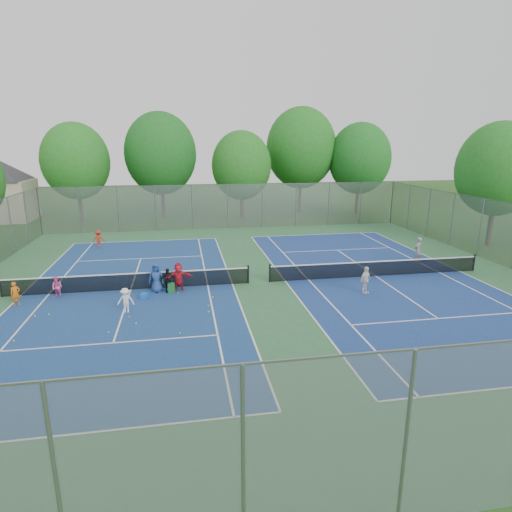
{
  "coord_description": "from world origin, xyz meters",
  "views": [
    {
      "loc": [
        -4.1,
        -22.5,
        7.66
      ],
      "look_at": [
        0.0,
        1.0,
        1.3
      ],
      "focal_mm": 30.0,
      "sensor_mm": 36.0,
      "label": 1
    }
  ],
  "objects_px": {
    "ball_hopper": "(171,288)",
    "net_right": "(376,269)",
    "net_left": "(130,282)",
    "instructor": "(418,250)",
    "ball_crate": "(144,296)"
  },
  "relations": [
    {
      "from": "ball_crate",
      "to": "instructor",
      "type": "bearing_deg",
      "value": 12.32
    },
    {
      "from": "net_left",
      "to": "instructor",
      "type": "height_order",
      "value": "instructor"
    },
    {
      "from": "ball_crate",
      "to": "net_right",
      "type": "bearing_deg",
      "value": 6.52
    },
    {
      "from": "net_right",
      "to": "ball_crate",
      "type": "xyz_separation_m",
      "value": [
        -13.17,
        -1.51,
        -0.31
      ]
    },
    {
      "from": "net_right",
      "to": "instructor",
      "type": "xyz_separation_m",
      "value": [
        3.89,
        2.22,
        0.41
      ]
    },
    {
      "from": "net_right",
      "to": "net_left",
      "type": "bearing_deg",
      "value": 180.0
    },
    {
      "from": "net_left",
      "to": "ball_hopper",
      "type": "bearing_deg",
      "value": -22.43
    },
    {
      "from": "ball_hopper",
      "to": "net_right",
      "type": "bearing_deg",
      "value": 4.34
    },
    {
      "from": "net_right",
      "to": "instructor",
      "type": "bearing_deg",
      "value": 29.71
    },
    {
      "from": "net_left",
      "to": "ball_hopper",
      "type": "xyz_separation_m",
      "value": [
        2.17,
        -0.9,
        -0.18
      ]
    },
    {
      "from": "net_left",
      "to": "net_right",
      "type": "height_order",
      "value": "same"
    },
    {
      "from": "net_left",
      "to": "net_right",
      "type": "relative_size",
      "value": 1.0
    },
    {
      "from": "net_left",
      "to": "ball_hopper",
      "type": "distance_m",
      "value": 2.36
    },
    {
      "from": "ball_hopper",
      "to": "instructor",
      "type": "relative_size",
      "value": 0.31
    },
    {
      "from": "net_left",
      "to": "instructor",
      "type": "distance_m",
      "value": 18.03
    }
  ]
}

